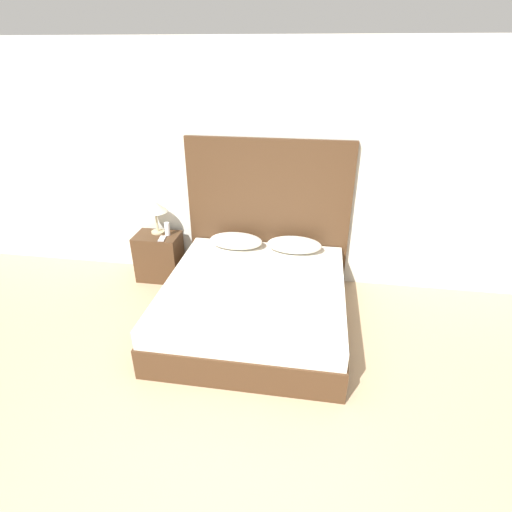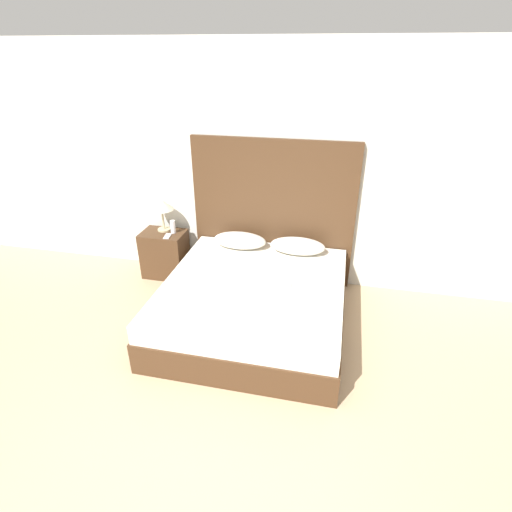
# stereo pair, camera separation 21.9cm
# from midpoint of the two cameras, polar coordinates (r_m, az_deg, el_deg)

# --- Properties ---
(ground_plane) EXTENTS (16.00, 16.00, 0.00)m
(ground_plane) POSITION_cam_midpoint_polar(r_m,az_deg,el_deg) (3.07, -4.51, -29.63)
(ground_plane) COLOR tan
(wall_back) EXTENTS (10.00, 0.06, 2.70)m
(wall_back) POSITION_cam_midpoint_polar(r_m,az_deg,el_deg) (4.60, 5.19, 11.96)
(wall_back) COLOR silver
(wall_back) RESTS_ON ground_plane
(bed) EXTENTS (1.80, 1.91, 0.50)m
(bed) POSITION_cam_midpoint_polar(r_m,az_deg,el_deg) (4.12, 1.24, -6.84)
(bed) COLOR #422B19
(bed) RESTS_ON ground_plane
(headboard) EXTENTS (1.89, 0.05, 1.72)m
(headboard) POSITION_cam_midpoint_polar(r_m,az_deg,el_deg) (4.69, 3.72, 6.05)
(headboard) COLOR #422B19
(headboard) RESTS_ON ground_plane
(pillow_left) EXTENTS (0.62, 0.32, 0.17)m
(pillow_left) POSITION_cam_midpoint_polar(r_m,az_deg,el_deg) (4.65, -0.98, 2.23)
(pillow_left) COLOR silver
(pillow_left) RESTS_ON bed
(pillow_right) EXTENTS (0.62, 0.32, 0.17)m
(pillow_right) POSITION_cam_midpoint_polar(r_m,az_deg,el_deg) (4.55, 7.35, 1.41)
(pillow_right) COLOR silver
(pillow_right) RESTS_ON bed
(phone_on_bed) EXTENTS (0.08, 0.16, 0.01)m
(phone_on_bed) POSITION_cam_midpoint_polar(r_m,az_deg,el_deg) (3.94, 6.12, -4.31)
(phone_on_bed) COLOR #B7B7BC
(phone_on_bed) RESTS_ON bed
(nightstand) EXTENTS (0.53, 0.37, 0.58)m
(nightstand) POSITION_cam_midpoint_polar(r_m,az_deg,el_deg) (5.10, -11.66, 0.29)
(nightstand) COLOR #422B19
(nightstand) RESTS_ON ground_plane
(table_lamp) EXTENTS (0.29, 0.29, 0.41)m
(table_lamp) POSITION_cam_midpoint_polar(r_m,az_deg,el_deg) (4.92, -12.11, 7.06)
(table_lamp) COLOR tan
(table_lamp) RESTS_ON nightstand
(phone_on_nightstand) EXTENTS (0.09, 0.16, 0.01)m
(phone_on_nightstand) POSITION_cam_midpoint_polar(r_m,az_deg,el_deg) (4.85, -11.28, 2.79)
(phone_on_nightstand) COLOR #B7B7BC
(phone_on_nightstand) RESTS_ON nightstand
(toiletry_bottle) EXTENTS (0.06, 0.06, 0.16)m
(toiletry_bottle) POSITION_cam_midpoint_polar(r_m,az_deg,el_deg) (4.91, -10.55, 4.11)
(toiletry_bottle) COLOR silver
(toiletry_bottle) RESTS_ON nightstand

